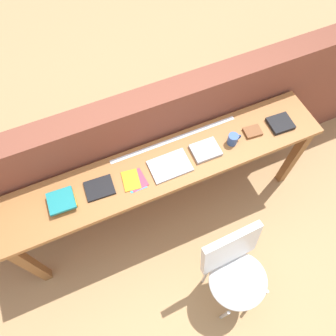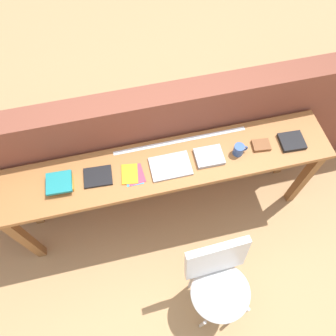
{
  "view_description": "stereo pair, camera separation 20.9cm",
  "coord_description": "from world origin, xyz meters",
  "px_view_note": "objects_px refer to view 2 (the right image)",
  "views": [
    {
      "loc": [
        -0.46,
        -0.79,
        2.96
      ],
      "look_at": [
        0.0,
        0.25,
        0.9
      ],
      "focal_mm": 35.0,
      "sensor_mm": 36.0,
      "label": 1
    },
    {
      "loc": [
        -0.26,
        -0.86,
        2.96
      ],
      "look_at": [
        0.0,
        0.25,
        0.9
      ],
      "focal_mm": 35.0,
      "sensor_mm": 36.0,
      "label": 2
    }
  ],
  "objects_px": {
    "magazine_cycling": "(98,177)",
    "book_open_centre": "(170,166)",
    "pamphlet_pile_colourful": "(133,175)",
    "mug": "(239,150)",
    "leather_journal_brown": "(261,145)",
    "book_stack_leftmost": "(60,183)",
    "chair_white_moulded": "(219,281)",
    "book_repair_rightmost": "(292,141)"
  },
  "relations": [
    {
      "from": "chair_white_moulded",
      "to": "mug",
      "type": "height_order",
      "value": "mug"
    },
    {
      "from": "leather_journal_brown",
      "to": "chair_white_moulded",
      "type": "bearing_deg",
      "value": -117.68
    },
    {
      "from": "mug",
      "to": "book_open_centre",
      "type": "bearing_deg",
      "value": -179.84
    },
    {
      "from": "book_open_centre",
      "to": "pamphlet_pile_colourful",
      "type": "bearing_deg",
      "value": -179.19
    },
    {
      "from": "pamphlet_pile_colourful",
      "to": "mug",
      "type": "distance_m",
      "value": 0.8
    },
    {
      "from": "magazine_cycling",
      "to": "pamphlet_pile_colourful",
      "type": "bearing_deg",
      "value": -5.33
    },
    {
      "from": "chair_white_moulded",
      "to": "book_open_centre",
      "type": "bearing_deg",
      "value": 101.98
    },
    {
      "from": "pamphlet_pile_colourful",
      "to": "book_open_centre",
      "type": "height_order",
      "value": "book_open_centre"
    },
    {
      "from": "magazine_cycling",
      "to": "book_open_centre",
      "type": "relative_size",
      "value": 0.68
    },
    {
      "from": "chair_white_moulded",
      "to": "pamphlet_pile_colourful",
      "type": "xyz_separation_m",
      "value": [
        -0.45,
        0.79,
        0.36
      ]
    },
    {
      "from": "chair_white_moulded",
      "to": "mug",
      "type": "relative_size",
      "value": 8.1
    },
    {
      "from": "leather_journal_brown",
      "to": "book_stack_leftmost",
      "type": "bearing_deg",
      "value": -174.78
    },
    {
      "from": "book_open_centre",
      "to": "leather_journal_brown",
      "type": "distance_m",
      "value": 0.71
    },
    {
      "from": "magazine_cycling",
      "to": "mug",
      "type": "distance_m",
      "value": 1.04
    },
    {
      "from": "magazine_cycling",
      "to": "mug",
      "type": "bearing_deg",
      "value": 1.63
    },
    {
      "from": "book_stack_leftmost",
      "to": "leather_journal_brown",
      "type": "bearing_deg",
      "value": -0.45
    },
    {
      "from": "book_stack_leftmost",
      "to": "pamphlet_pile_colourful",
      "type": "distance_m",
      "value": 0.51
    },
    {
      "from": "book_open_centre",
      "to": "mug",
      "type": "height_order",
      "value": "mug"
    },
    {
      "from": "chair_white_moulded",
      "to": "leather_journal_brown",
      "type": "distance_m",
      "value": 1.04
    },
    {
      "from": "magazine_cycling",
      "to": "book_repair_rightmost",
      "type": "height_order",
      "value": "book_repair_rightmost"
    },
    {
      "from": "chair_white_moulded",
      "to": "magazine_cycling",
      "type": "height_order",
      "value": "magazine_cycling"
    },
    {
      "from": "mug",
      "to": "leather_journal_brown",
      "type": "relative_size",
      "value": 0.85
    },
    {
      "from": "leather_journal_brown",
      "to": "book_repair_rightmost",
      "type": "relative_size",
      "value": 0.72
    },
    {
      "from": "book_stack_leftmost",
      "to": "book_repair_rightmost",
      "type": "xyz_separation_m",
      "value": [
        1.73,
        -0.03,
        -0.01
      ]
    },
    {
      "from": "magazine_cycling",
      "to": "book_stack_leftmost",
      "type": "bearing_deg",
      "value": -175.84
    },
    {
      "from": "book_stack_leftmost",
      "to": "pamphlet_pile_colourful",
      "type": "height_order",
      "value": "book_stack_leftmost"
    },
    {
      "from": "book_stack_leftmost",
      "to": "book_open_centre",
      "type": "bearing_deg",
      "value": -2.28
    },
    {
      "from": "leather_journal_brown",
      "to": "magazine_cycling",
      "type": "bearing_deg",
      "value": -175.03
    },
    {
      "from": "leather_journal_brown",
      "to": "book_open_centre",
      "type": "bearing_deg",
      "value": -172.74
    },
    {
      "from": "book_repair_rightmost",
      "to": "chair_white_moulded",
      "type": "bearing_deg",
      "value": -131.13
    },
    {
      "from": "pamphlet_pile_colourful",
      "to": "mug",
      "type": "height_order",
      "value": "mug"
    },
    {
      "from": "pamphlet_pile_colourful",
      "to": "book_repair_rightmost",
      "type": "distance_m",
      "value": 1.22
    },
    {
      "from": "book_open_centre",
      "to": "magazine_cycling",
      "type": "bearing_deg",
      "value": 176.35
    },
    {
      "from": "mug",
      "to": "magazine_cycling",
      "type": "bearing_deg",
      "value": 178.17
    },
    {
      "from": "pamphlet_pile_colourful",
      "to": "leather_journal_brown",
      "type": "height_order",
      "value": "leather_journal_brown"
    },
    {
      "from": "pamphlet_pile_colourful",
      "to": "book_repair_rightmost",
      "type": "height_order",
      "value": "book_repair_rightmost"
    },
    {
      "from": "book_stack_leftmost",
      "to": "book_open_centre",
      "type": "height_order",
      "value": "book_stack_leftmost"
    },
    {
      "from": "chair_white_moulded",
      "to": "book_stack_leftmost",
      "type": "relative_size",
      "value": 4.85
    },
    {
      "from": "book_repair_rightmost",
      "to": "book_stack_leftmost",
      "type": "bearing_deg",
      "value": -177.96
    },
    {
      "from": "book_open_centre",
      "to": "mug",
      "type": "xyz_separation_m",
      "value": [
        0.52,
        0.0,
        0.04
      ]
    },
    {
      "from": "book_repair_rightmost",
      "to": "leather_journal_brown",
      "type": "bearing_deg",
      "value": 178.05
    },
    {
      "from": "pamphlet_pile_colourful",
      "to": "book_open_centre",
      "type": "xyz_separation_m",
      "value": [
        0.28,
        0.0,
        0.0
      ]
    }
  ]
}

